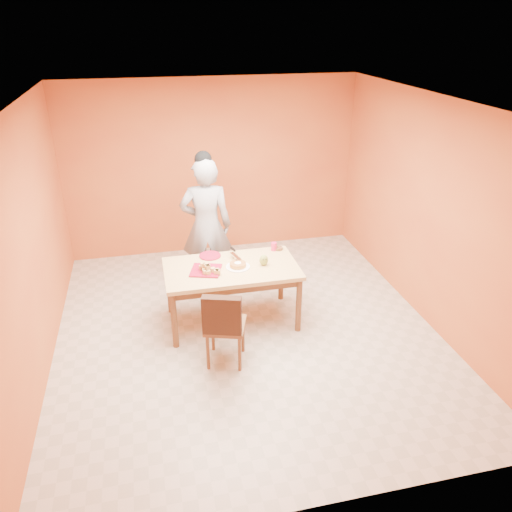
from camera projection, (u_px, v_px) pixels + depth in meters
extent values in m
plane|color=beige|center=(247.00, 331.00, 6.11)|extent=(5.00, 5.00, 0.00)
plane|color=silver|center=(245.00, 103.00, 4.93)|extent=(5.00, 5.00, 0.00)
plane|color=#C8682E|center=(213.00, 168.00, 7.71)|extent=(4.50, 0.00, 4.50)
plane|color=#C8682E|center=(30.00, 248.00, 5.07)|extent=(0.00, 5.00, 5.00)
plane|color=#C8682E|center=(429.00, 213.00, 5.97)|extent=(0.00, 5.00, 5.00)
cube|color=tan|center=(231.00, 269.00, 5.99)|extent=(1.60, 0.90, 0.05)
cube|color=brown|center=(231.00, 274.00, 6.02)|extent=(1.48, 0.78, 0.10)
cylinder|color=brown|center=(174.00, 321.00, 5.67)|extent=(0.07, 0.07, 0.71)
cylinder|color=brown|center=(169.00, 288.00, 6.35)|extent=(0.07, 0.07, 0.71)
cylinder|color=brown|center=(299.00, 305.00, 5.97)|extent=(0.07, 0.07, 0.71)
cylinder|color=brown|center=(281.00, 275.00, 6.65)|extent=(0.07, 0.07, 0.71)
imported|color=gray|center=(206.00, 226.00, 6.66)|extent=(0.73, 0.52, 1.88)
cube|color=maroon|center=(206.00, 270.00, 5.88)|extent=(0.43, 0.43, 0.02)
cylinder|color=maroon|center=(210.00, 256.00, 6.24)|extent=(0.35, 0.35, 0.02)
cylinder|color=white|center=(238.00, 267.00, 5.97)|extent=(0.36, 0.36, 0.01)
cylinder|color=gold|center=(238.00, 265.00, 5.96)|extent=(0.21, 0.21, 0.04)
cube|color=silver|center=(236.00, 256.00, 6.11)|extent=(0.11, 0.25, 0.01)
ellipsoid|color=olive|center=(264.00, 260.00, 6.00)|extent=(0.12, 0.11, 0.14)
cylinder|color=#CC1E4E|center=(274.00, 246.00, 6.38)|extent=(0.09, 0.09, 0.11)
cylinder|color=#3E2510|center=(278.00, 248.00, 6.42)|extent=(0.12, 0.12, 0.03)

